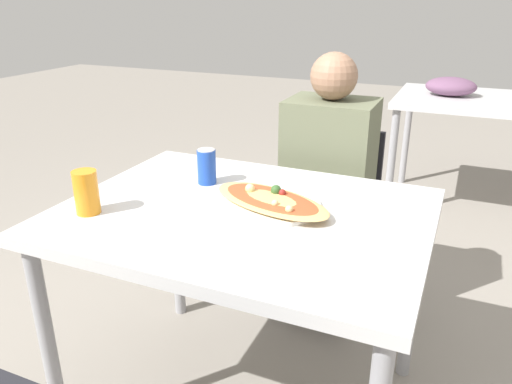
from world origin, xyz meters
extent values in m
cube|color=silver|center=(0.00, 0.00, 0.75)|extent=(1.13, 0.87, 0.04)
cylinder|color=#99999E|center=(-0.51, -0.38, 0.37)|extent=(0.05, 0.05, 0.73)
cylinder|color=#99999E|center=(-0.51, 0.38, 0.37)|extent=(0.05, 0.05, 0.73)
cylinder|color=#99999E|center=(0.51, 0.38, 0.37)|extent=(0.05, 0.05, 0.73)
cube|color=black|center=(0.09, 0.70, 0.43)|extent=(0.40, 0.40, 0.04)
cube|color=black|center=(0.09, 0.88, 0.64)|extent=(0.38, 0.03, 0.38)
cylinder|color=#38383D|center=(0.26, 0.53, 0.21)|extent=(0.03, 0.03, 0.41)
cylinder|color=#38383D|center=(-0.08, 0.53, 0.21)|extent=(0.03, 0.03, 0.41)
cylinder|color=#38383D|center=(0.26, 0.87, 0.21)|extent=(0.03, 0.03, 0.41)
cylinder|color=#38383D|center=(-0.08, 0.87, 0.21)|extent=(0.03, 0.03, 0.41)
cylinder|color=#2D2D38|center=(0.17, 0.56, 0.23)|extent=(0.10, 0.10, 0.45)
cylinder|color=#2D2D38|center=(0.01, 0.56, 0.23)|extent=(0.10, 0.10, 0.45)
cube|color=#60664C|center=(0.09, 0.67, 0.73)|extent=(0.36, 0.28, 0.55)
sphere|color=#997056|center=(0.09, 0.67, 1.10)|extent=(0.19, 0.19, 0.19)
cylinder|color=white|center=(0.07, 0.05, 0.78)|extent=(0.31, 0.31, 0.01)
ellipsoid|color=#E0AD66|center=(0.07, 0.05, 0.80)|extent=(0.47, 0.32, 0.02)
ellipsoid|color=#C14C28|center=(0.07, 0.05, 0.80)|extent=(0.38, 0.27, 0.01)
sphere|color=beige|center=(-0.01, 0.08, 0.81)|extent=(0.03, 0.03, 0.03)
sphere|color=beige|center=(0.10, 0.01, 0.81)|extent=(0.02, 0.02, 0.02)
sphere|color=maroon|center=(0.09, 0.10, 0.81)|extent=(0.02, 0.02, 0.02)
sphere|color=beige|center=(0.16, -0.02, 0.81)|extent=(0.02, 0.02, 0.02)
sphere|color=#335928|center=(0.07, 0.10, 0.81)|extent=(0.03, 0.03, 0.03)
cylinder|color=#1E47B2|center=(-0.22, 0.16, 0.83)|extent=(0.07, 0.07, 0.12)
cylinder|color=silver|center=(-0.22, 0.16, 0.90)|extent=(0.06, 0.06, 0.00)
cylinder|color=orange|center=(-0.43, -0.21, 0.84)|extent=(0.07, 0.07, 0.14)
cube|color=silver|center=(0.69, 2.22, 0.75)|extent=(1.10, 0.80, 0.04)
ellipsoid|color=#724C6B|center=(0.47, 2.22, 0.83)|extent=(0.32, 0.24, 0.12)
cylinder|color=#99999E|center=(0.19, 1.87, 0.37)|extent=(0.05, 0.05, 0.73)
cylinder|color=#99999E|center=(0.19, 2.57, 0.37)|extent=(0.05, 0.05, 0.73)
camera|label=1|loc=(0.60, -1.30, 1.41)|focal=35.00mm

